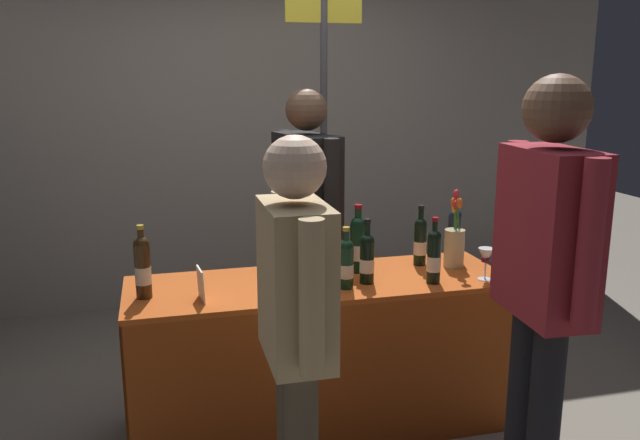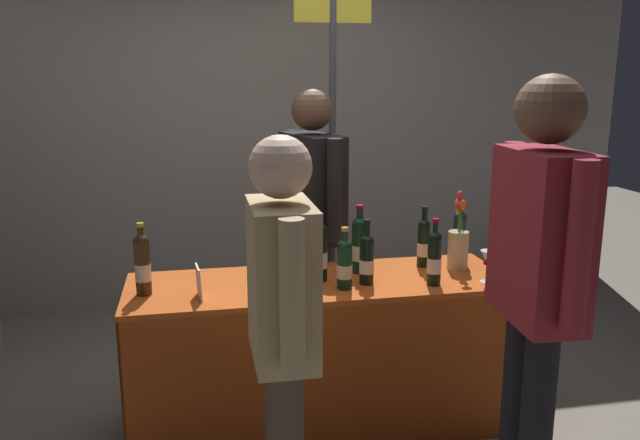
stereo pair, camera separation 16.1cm
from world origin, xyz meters
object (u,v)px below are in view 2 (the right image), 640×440
Objects in this scene: flower_vase at (458,245)px; display_bottle_0 at (367,258)px; wine_glass_near_vendor at (488,259)px; booth_signpost at (332,140)px; taster_foreground_right at (538,269)px; wine_glass_mid at (277,256)px; tasting_table at (320,328)px; featured_wine_bottle at (359,244)px; vendor_presenter at (312,207)px.

display_bottle_0 is at bearing -165.17° from flower_vase.
display_bottle_0 reaches higher than wine_glass_near_vendor.
flower_vase is 0.18× the size of booth_signpost.
display_bottle_0 is 0.14× the size of booth_signpost.
taster_foreground_right is (-0.11, -0.94, 0.16)m from flower_vase.
tasting_table is at bearing -39.64° from wine_glass_mid.
taster_foreground_right reaches higher than wine_glass_near_vendor.
featured_wine_bottle is 0.51m from flower_vase.
flower_vase reaches higher than featured_wine_bottle.
tasting_table is 0.44m from display_bottle_0.
wine_glass_near_vendor is at bearing -19.39° from wine_glass_mid.
featured_wine_bottle is at bearing -9.36° from wine_glass_mid.
wine_glass_near_vendor is 0.24m from flower_vase.
tasting_table is 5.89× the size of display_bottle_0.
taster_foreground_right is at bearing -96.59° from flower_vase.
booth_signpost is at bearing 14.65° from taster_foreground_right.
wine_glass_mid is 1.03m from booth_signpost.
tasting_table is 0.83× the size of booth_signpost.
vendor_presenter is at bearing 24.43° from taster_foreground_right.
wine_glass_mid is at bearing 170.64° from featured_wine_bottle.
display_bottle_0 is at bearing -93.24° from booth_signpost.
booth_signpost is at bearing 114.68° from wine_glass_near_vendor.
tasting_table is at bearing -105.81° from booth_signpost.
display_bottle_0 is at bearing -23.75° from tasting_table.
booth_signpost is (0.06, 1.03, 0.45)m from display_bottle_0.
wine_glass_mid is at bearing -46.16° from vendor_presenter.
booth_signpost is (-0.46, 0.89, 0.45)m from flower_vase.
wine_glass_mid is at bearing -120.19° from booth_signpost.
wine_glass_near_vendor is at bearing -65.32° from booth_signpost.
display_bottle_0 is 2.49× the size of wine_glass_mid.
display_bottle_0 is at bearing 30.79° from taster_foreground_right.
flower_vase reaches higher than wine_glass_near_vendor.
display_bottle_0 is (-0.01, -0.18, -0.02)m from featured_wine_bottle.
taster_foreground_right is at bearing -52.54° from wine_glass_mid.
display_bottle_0 is 0.54m from flower_vase.
tasting_table is 0.88m from wine_glass_near_vendor.
vendor_presenter reaches higher than flower_vase.
taster_foreground_right reaches higher than wine_glass_mid.
flower_vase is at bearing -4.83° from featured_wine_bottle.
taster_foreground_right reaches higher than vendor_presenter.
taster_foreground_right is at bearing -79.12° from booth_signpost.
vendor_presenter reaches higher than wine_glass_mid.
featured_wine_bottle is 2.21× the size of wine_glass_near_vendor.
wine_glass_near_vendor is 0.75m from taster_foreground_right.
tasting_table is 1.06× the size of taster_foreground_right.
featured_wine_bottle is 0.50m from vendor_presenter.
tasting_table is 11.78× the size of wine_glass_near_vendor.
display_bottle_0 is 0.47m from wine_glass_mid.
featured_wine_bottle is at bearing 22.15° from tasting_table.
featured_wine_bottle is 0.95m from booth_signpost.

